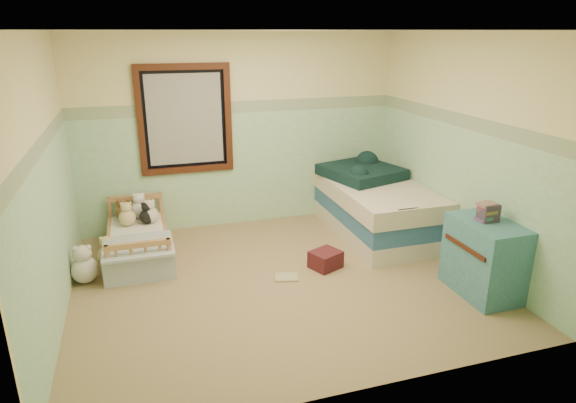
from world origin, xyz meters
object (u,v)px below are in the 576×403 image
object	(u,v)px
dresser	(484,258)
floor_book	(286,277)
plush_floor_cream	(85,270)
twin_bed_frame	(372,223)
red_pillow	(326,259)
plush_floor_tan	(108,255)
toddler_bed_frame	(139,250)

from	to	relation	value
dresser	floor_book	size ratio (longest dim) A/B	3.15
plush_floor_cream	twin_bed_frame	xyz separation A→B (m)	(3.50, 0.39, -0.03)
dresser	red_pillow	distance (m)	1.64
plush_floor_tan	dresser	distance (m)	4.00
toddler_bed_frame	floor_book	xyz separation A→B (m)	(1.48, -1.03, -0.08)
plush_floor_cream	dresser	xyz separation A→B (m)	(3.80, -1.41, 0.24)
twin_bed_frame	plush_floor_cream	bearing A→B (deg)	-173.70
twin_bed_frame	red_pillow	distance (m)	1.28
plush_floor_cream	red_pillow	size ratio (longest dim) A/B	0.91
toddler_bed_frame	twin_bed_frame	world-z (taller)	twin_bed_frame
floor_book	red_pillow	bearing A→B (deg)	28.27
toddler_bed_frame	floor_book	bearing A→B (deg)	-34.91
twin_bed_frame	red_pillow	bearing A→B (deg)	-140.10
toddler_bed_frame	floor_book	size ratio (longest dim) A/B	5.59
plush_floor_cream	twin_bed_frame	world-z (taller)	plush_floor_cream
toddler_bed_frame	twin_bed_frame	bearing A→B (deg)	-1.83
twin_bed_frame	dresser	size ratio (longest dim) A/B	2.66
floor_book	toddler_bed_frame	bearing A→B (deg)	159.93
plush_floor_cream	twin_bed_frame	distance (m)	3.52
toddler_bed_frame	dresser	size ratio (longest dim) A/B	1.77
toddler_bed_frame	plush_floor_tan	xyz separation A→B (m)	(-0.33, -0.13, 0.03)
plush_floor_tan	toddler_bed_frame	bearing A→B (deg)	21.32
plush_floor_cream	dresser	world-z (taller)	dresser
toddler_bed_frame	plush_floor_cream	distance (m)	0.73
plush_floor_cream	plush_floor_tan	bearing A→B (deg)	57.84
twin_bed_frame	dresser	distance (m)	1.85
red_pillow	floor_book	distance (m)	0.51
plush_floor_tan	twin_bed_frame	distance (m)	3.28
red_pillow	twin_bed_frame	bearing A→B (deg)	39.90
red_pillow	toddler_bed_frame	bearing A→B (deg)	155.12
red_pillow	floor_book	bearing A→B (deg)	-166.57
red_pillow	plush_floor_tan	bearing A→B (deg)	161.20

